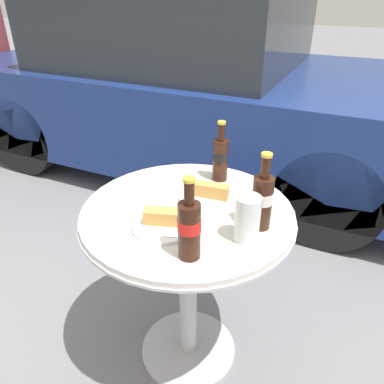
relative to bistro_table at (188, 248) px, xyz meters
The scene contains 9 objects.
ground_plane 0.58m from the bistro_table, ahead, with size 30.00×30.00×0.00m, color slate.
bistro_table is the anchor object (origin of this frame).
cola_bottle_left 0.38m from the bistro_table, 86.10° to the left, with size 0.06×0.06×0.24m.
cola_bottle_right 0.38m from the bistro_table, ahead, with size 0.07×0.07×0.26m.
cola_bottle_center 0.38m from the bistro_table, 62.94° to the right, with size 0.07×0.07×0.26m.
drinking_glass 0.35m from the bistro_table, 18.75° to the right, with size 0.08×0.08×0.15m.
lunch_plate_near 0.23m from the bistro_table, 100.53° to the right, with size 0.21×0.21×0.06m.
lunch_plate_far 0.22m from the bistro_table, 66.58° to the left, with size 0.22×0.22×0.06m.
parked_car 2.08m from the bistro_table, 114.36° to the left, with size 3.94×1.82×1.40m.
Camera 1 is at (0.49, -1.01, 1.45)m, focal length 35.00 mm.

